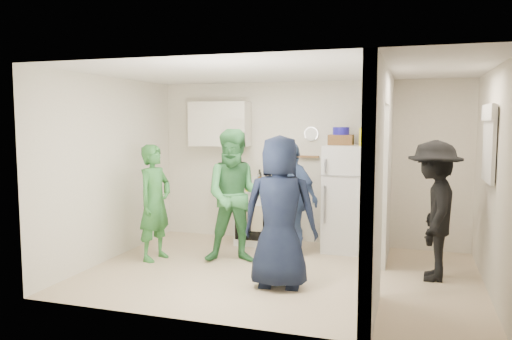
# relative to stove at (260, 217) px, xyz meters

# --- Properties ---
(floor) EXTENTS (4.80, 4.80, 0.00)m
(floor) POSITION_rel_stove_xyz_m (0.67, -1.37, -0.42)
(floor) COLOR #C6B38C
(floor) RESTS_ON ground
(wall_back) EXTENTS (4.80, 0.00, 4.80)m
(wall_back) POSITION_rel_stove_xyz_m (0.67, 0.33, 0.83)
(wall_back) COLOR silver
(wall_back) RESTS_ON floor
(wall_front) EXTENTS (4.80, 0.00, 4.80)m
(wall_front) POSITION_rel_stove_xyz_m (0.67, -3.07, 0.83)
(wall_front) COLOR silver
(wall_front) RESTS_ON floor
(wall_left) EXTENTS (0.00, 3.40, 3.40)m
(wall_left) POSITION_rel_stove_xyz_m (-1.73, -1.37, 0.83)
(wall_left) COLOR silver
(wall_left) RESTS_ON floor
(wall_right) EXTENTS (0.00, 3.40, 3.40)m
(wall_right) POSITION_rel_stove_xyz_m (3.07, -1.37, 0.83)
(wall_right) COLOR silver
(wall_right) RESTS_ON floor
(ceiling) EXTENTS (4.80, 4.80, 0.00)m
(ceiling) POSITION_rel_stove_xyz_m (0.67, -1.37, 2.08)
(ceiling) COLOR white
(ceiling) RESTS_ON wall_back
(partition_pier_back) EXTENTS (0.12, 1.20, 2.50)m
(partition_pier_back) POSITION_rel_stove_xyz_m (1.87, -0.27, 0.83)
(partition_pier_back) COLOR silver
(partition_pier_back) RESTS_ON floor
(partition_pier_front) EXTENTS (0.12, 1.20, 2.50)m
(partition_pier_front) POSITION_rel_stove_xyz_m (1.87, -2.47, 0.83)
(partition_pier_front) COLOR silver
(partition_pier_front) RESTS_ON floor
(partition_header) EXTENTS (0.12, 1.00, 0.40)m
(partition_header) POSITION_rel_stove_xyz_m (1.87, -1.37, 1.88)
(partition_header) COLOR silver
(partition_header) RESTS_ON partition_pier_back
(stove) EXTENTS (0.71, 0.59, 0.84)m
(stove) POSITION_rel_stove_xyz_m (0.00, 0.00, 0.00)
(stove) COLOR white
(stove) RESTS_ON floor
(upper_cabinet) EXTENTS (0.95, 0.34, 0.70)m
(upper_cabinet) POSITION_rel_stove_xyz_m (-0.73, 0.15, 1.43)
(upper_cabinet) COLOR silver
(upper_cabinet) RESTS_ON wall_back
(fridge) EXTENTS (0.64, 0.62, 1.55)m
(fridge) POSITION_rel_stove_xyz_m (1.32, -0.03, 0.35)
(fridge) COLOR white
(fridge) RESTS_ON floor
(wicker_basket) EXTENTS (0.35, 0.25, 0.15)m
(wicker_basket) POSITION_rel_stove_xyz_m (1.22, 0.02, 1.20)
(wicker_basket) COLOR brown
(wicker_basket) RESTS_ON fridge
(blue_bowl) EXTENTS (0.24, 0.24, 0.11)m
(blue_bowl) POSITION_rel_stove_xyz_m (1.22, 0.02, 1.33)
(blue_bowl) COLOR #1B1593
(blue_bowl) RESTS_ON wicker_basket
(yellow_cup_stack_top) EXTENTS (0.09, 0.09, 0.25)m
(yellow_cup_stack_top) POSITION_rel_stove_xyz_m (1.54, -0.13, 1.25)
(yellow_cup_stack_top) COLOR yellow
(yellow_cup_stack_top) RESTS_ON fridge
(wall_clock) EXTENTS (0.22, 0.02, 0.22)m
(wall_clock) POSITION_rel_stove_xyz_m (0.72, 0.31, 1.28)
(wall_clock) COLOR white
(wall_clock) RESTS_ON wall_back
(spice_shelf) EXTENTS (0.35, 0.08, 0.03)m
(spice_shelf) POSITION_rel_stove_xyz_m (0.67, 0.28, 0.93)
(spice_shelf) COLOR olive
(spice_shelf) RESTS_ON wall_back
(nook_window) EXTENTS (0.03, 0.70, 0.80)m
(nook_window) POSITION_rel_stove_xyz_m (3.05, -1.17, 1.23)
(nook_window) COLOR black
(nook_window) RESTS_ON wall_right
(nook_window_frame) EXTENTS (0.04, 0.76, 0.86)m
(nook_window_frame) POSITION_rel_stove_xyz_m (3.04, -1.17, 1.23)
(nook_window_frame) COLOR white
(nook_window_frame) RESTS_ON wall_right
(nook_valance) EXTENTS (0.04, 0.82, 0.18)m
(nook_valance) POSITION_rel_stove_xyz_m (3.01, -1.17, 1.58)
(nook_valance) COLOR white
(nook_valance) RESTS_ON wall_right
(yellow_cup_stack_stove) EXTENTS (0.09, 0.09, 0.25)m
(yellow_cup_stack_stove) POSITION_rel_stove_xyz_m (-0.12, -0.22, 0.55)
(yellow_cup_stack_stove) COLOR #CEDF12
(yellow_cup_stack_stove) RESTS_ON stove
(red_cup) EXTENTS (0.09, 0.09, 0.12)m
(red_cup) POSITION_rel_stove_xyz_m (0.22, -0.20, 0.48)
(red_cup) COLOR red
(red_cup) RESTS_ON stove
(person_green_left) EXTENTS (0.48, 0.64, 1.58)m
(person_green_left) POSITION_rel_stove_xyz_m (-1.12, -1.28, 0.37)
(person_green_left) COLOR #327E3E
(person_green_left) RESTS_ON floor
(person_green_center) EXTENTS (1.04, 0.92, 1.80)m
(person_green_center) POSITION_rel_stove_xyz_m (-0.01, -1.05, 0.48)
(person_green_center) COLOR #3D8B4E
(person_green_center) RESTS_ON floor
(person_denim) EXTENTS (1.03, 0.79, 1.62)m
(person_denim) POSITION_rel_stove_xyz_m (0.60, -0.54, 0.39)
(person_denim) COLOR navy
(person_denim) RESTS_ON floor
(person_navy) EXTENTS (0.90, 0.63, 1.75)m
(person_navy) POSITION_rel_stove_xyz_m (0.81, -1.88, 0.45)
(person_navy) COLOR black
(person_navy) RESTS_ON floor
(person_nook) EXTENTS (0.66, 1.11, 1.68)m
(person_nook) POSITION_rel_stove_xyz_m (2.49, -1.03, 0.42)
(person_nook) COLOR black
(person_nook) RESTS_ON floor
(bottle_a) EXTENTS (0.07, 0.07, 0.32)m
(bottle_a) POSITION_rel_stove_xyz_m (-0.27, 0.12, 0.58)
(bottle_a) COLOR brown
(bottle_a) RESTS_ON stove
(bottle_b) EXTENTS (0.06, 0.06, 0.26)m
(bottle_b) POSITION_rel_stove_xyz_m (-0.19, -0.07, 0.55)
(bottle_b) COLOR #194C1E
(bottle_b) RESTS_ON stove
(bottle_c) EXTENTS (0.08, 0.08, 0.30)m
(bottle_c) POSITION_rel_stove_xyz_m (-0.07, 0.17, 0.57)
(bottle_c) COLOR #979DA4
(bottle_c) RESTS_ON stove
(bottle_d) EXTENTS (0.07, 0.07, 0.28)m
(bottle_d) POSITION_rel_stove_xyz_m (0.02, -0.07, 0.56)
(bottle_d) COLOR brown
(bottle_d) RESTS_ON stove
(bottle_e) EXTENTS (0.08, 0.08, 0.26)m
(bottle_e) POSITION_rel_stove_xyz_m (0.09, 0.19, 0.55)
(bottle_e) COLOR silver
(bottle_e) RESTS_ON stove
(bottle_f) EXTENTS (0.06, 0.06, 0.27)m
(bottle_f) POSITION_rel_stove_xyz_m (0.20, 0.03, 0.56)
(bottle_f) COLOR black
(bottle_f) RESTS_ON stove
(bottle_g) EXTENTS (0.07, 0.07, 0.32)m
(bottle_g) POSITION_rel_stove_xyz_m (0.27, 0.13, 0.58)
(bottle_g) COLOR olive
(bottle_g) RESTS_ON stove
(bottle_h) EXTENTS (0.07, 0.07, 0.29)m
(bottle_h) POSITION_rel_stove_xyz_m (-0.30, -0.12, 0.57)
(bottle_h) COLOR #A4ABAF
(bottle_h) RESTS_ON stove
(bottle_i) EXTENTS (0.07, 0.07, 0.24)m
(bottle_i) POSITION_rel_stove_xyz_m (0.06, 0.10, 0.54)
(bottle_i) COLOR #5B360F
(bottle_i) RESTS_ON stove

